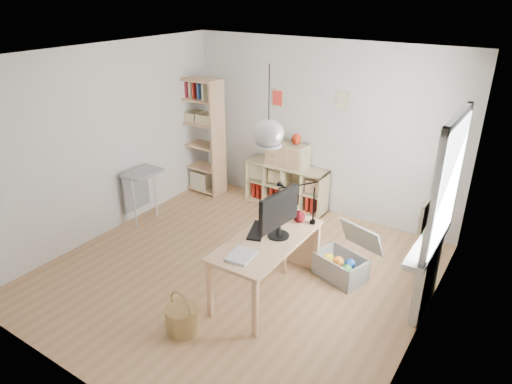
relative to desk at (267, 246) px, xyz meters
The scene contains 20 objects.
ground 0.87m from the desk, 164.74° to the left, with size 4.50×4.50×0.00m, color #A87C54.
room_shell 1.34m from the desk, 164.74° to the left, with size 4.50×4.50×4.50m.
window_unit 2.04m from the desk, 24.12° to the left, with size 0.07×1.16×1.46m.
radiator 1.82m from the desk, 24.58° to the left, with size 0.10×0.80×0.80m, color silver.
windowsill 1.77m from the desk, 25.25° to the left, with size 0.22×1.20×0.06m, color silver.
desk is the anchor object (origin of this frame).
cube_shelf 2.48m from the desk, 114.61° to the left, with size 1.40×0.38×0.72m.
tall_bookshelf 3.27m from the desk, 142.99° to the left, with size 0.80×0.38×2.00m.
side_table 2.64m from the desk, 169.06° to the left, with size 0.40×0.55×0.85m.
chair 0.73m from the desk, 108.85° to the left, with size 0.45×0.45×0.81m.
wicker_basket 1.24m from the desk, 110.71° to the right, with size 0.36×0.36×0.49m.
storage_chest 1.14m from the desk, 52.94° to the left, with size 0.78×0.83×0.64m.
monitor 0.43m from the desk, 55.47° to the left, with size 0.25×0.63×0.55m.
keyboard 0.22m from the desk, 156.65° to the left, with size 0.17×0.46×0.02m, color black.
task_lamp 0.70m from the desk, 86.01° to the left, with size 0.48×0.18×0.51m.
yarn_ball 0.59m from the desk, 78.56° to the left, with size 0.15×0.15×0.15m, color #4F0A0F.
paper_tray 0.50m from the desk, 92.85° to the right, with size 0.25×0.31×0.03m, color silver.
drawer_chest 2.42m from the desk, 114.36° to the left, with size 0.67×0.31×0.39m, color beige.
red_vase 2.41m from the desk, 111.02° to the left, with size 0.15×0.15×0.18m, color #AD250E.
potted_plant 1.84m from the desk, 29.32° to the left, with size 0.29×0.25×0.33m, color #2C5821.
Camera 1 is at (2.92, -4.00, 3.39)m, focal length 32.00 mm.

